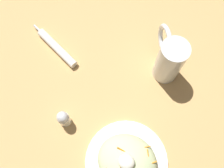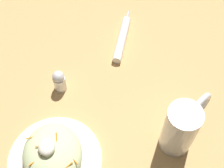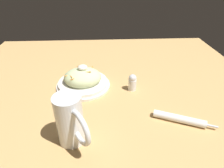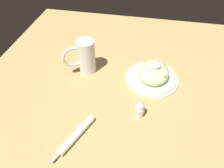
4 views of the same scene
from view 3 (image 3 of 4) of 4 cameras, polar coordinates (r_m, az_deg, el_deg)
name	(u,v)px [view 3 (image 3 of 4)]	position (r m, az deg, el deg)	size (l,w,h in m)	color
ground_plane	(107,96)	(0.81, -1.46, -3.59)	(1.43, 1.43, 0.00)	tan
salad_plate	(83,80)	(0.87, -8.62, 1.18)	(0.24, 0.24, 0.10)	white
beer_mug	(71,123)	(0.59, -12.09, -11.20)	(0.11, 0.14, 0.16)	white
napkin_roll	(180,119)	(0.72, 19.40, -9.69)	(0.20, 0.10, 0.03)	white
salt_shaker	(132,82)	(0.84, 6.06, 0.51)	(0.04, 0.04, 0.08)	white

